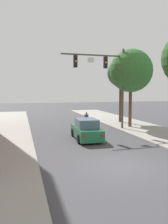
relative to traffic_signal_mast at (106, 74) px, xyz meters
name	(u,v)px	position (x,y,z in m)	size (l,w,h in m)	color
ground_plane	(121,165)	(-2.92, -9.50, -5.32)	(120.00, 120.00, 0.00)	#424247
traffic_signal_mast	(106,74)	(0.00, 0.00, 0.00)	(6.04, 0.38, 7.50)	#514C47
car_lead_green	(86,130)	(-2.90, -3.22, -4.59)	(2.00, 4.32, 1.60)	#1E663D
pedestrian_crossing_road	(86,119)	(-1.47, 1.56, -4.40)	(0.36, 0.22, 1.64)	#232847
street_tree_second	(131,71)	(2.84, 0.67, 0.37)	(4.24, 4.24, 7.68)	brown
street_tree_third	(121,73)	(3.33, 4.00, 0.39)	(3.10, 3.10, 7.15)	brown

